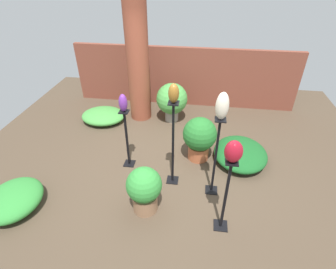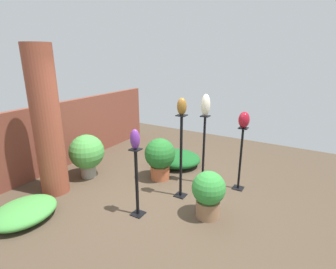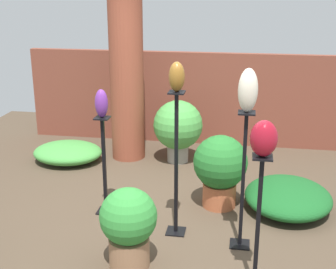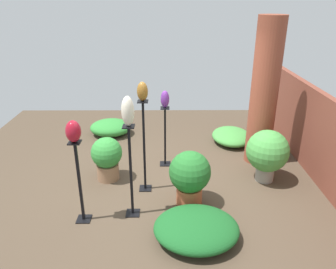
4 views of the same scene
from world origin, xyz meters
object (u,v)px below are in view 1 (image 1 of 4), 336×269
at_px(brick_pillar, 138,63).
at_px(art_vase_ivory, 222,106).
at_px(pedestal_violet, 127,142).
at_px(art_vase_ruby, 234,152).
at_px(pedestal_bronze, 173,148).
at_px(pedestal_ruby, 225,199).
at_px(potted_plant_front_left, 200,137).
at_px(art_vase_bronze, 174,93).
at_px(potted_plant_mid_left, 172,100).
at_px(pedestal_ivory, 215,161).
at_px(art_vase_violet, 123,103).
at_px(potted_plant_front_right, 144,189).

distance_m(brick_pillar, art_vase_ivory, 2.87).
relative_size(pedestal_violet, art_vase_ruby, 3.86).
bearing_deg(pedestal_bronze, pedestal_violet, 159.27).
relative_size(brick_pillar, pedestal_violet, 2.36).
bearing_deg(pedestal_ruby, potted_plant_front_left, 104.57).
height_order(pedestal_violet, pedestal_bronze, pedestal_bronze).
distance_m(pedestal_ruby, pedestal_bronze, 1.18).
height_order(pedestal_violet, potted_plant_front_left, pedestal_violet).
bearing_deg(potted_plant_front_left, art_vase_bronze, -120.46).
relative_size(pedestal_violet, potted_plant_mid_left, 1.24).
xyz_separation_m(pedestal_ivory, art_vase_ivory, (0.00, -0.00, 0.96)).
xyz_separation_m(pedestal_ruby, pedestal_bronze, (-0.82, 0.84, 0.15)).
distance_m(pedestal_ivory, art_vase_bronze, 1.24).
height_order(pedestal_violet, pedestal_ivory, pedestal_ivory).
height_order(pedestal_violet, art_vase_ruby, art_vase_ruby).
height_order(pedestal_violet, art_vase_violet, art_vase_violet).
xyz_separation_m(brick_pillar, pedestal_bronze, (1.05, -2.13, -0.64)).
bearing_deg(art_vase_violet, potted_plant_front_right, -62.18).
bearing_deg(art_vase_ivory, potted_plant_front_right, -152.72).
relative_size(art_vase_violet, art_vase_ruby, 1.05).
distance_m(art_vase_bronze, potted_plant_front_left, 1.44).
xyz_separation_m(brick_pillar, pedestal_ruby, (1.87, -2.97, -0.78)).
xyz_separation_m(art_vase_ruby, potted_plant_front_right, (-1.16, 0.17, -0.95)).
xyz_separation_m(art_vase_violet, potted_plant_front_left, (1.28, 0.37, -0.80)).
distance_m(pedestal_bronze, art_vase_violet, 1.10).
relative_size(pedestal_ivory, art_vase_ruby, 4.73).
xyz_separation_m(pedestal_ivory, potted_plant_front_left, (-0.26, 0.85, -0.15)).
distance_m(art_vase_ruby, potted_plant_front_left, 1.83).
height_order(pedestal_violet, art_vase_ivory, art_vase_ivory).
distance_m(brick_pillar, potted_plant_front_left, 2.22).
distance_m(art_vase_violet, potted_plant_front_left, 1.56).
height_order(potted_plant_mid_left, potted_plant_front_left, potted_plant_mid_left).
bearing_deg(potted_plant_front_right, potted_plant_mid_left, 88.82).
bearing_deg(pedestal_ruby, art_vase_violet, 145.19).
bearing_deg(potted_plant_front_right, art_vase_violet, 117.82).
bearing_deg(potted_plant_front_left, art_vase_violet, -163.73).
bearing_deg(pedestal_violet, pedestal_bronze, -20.73).
bearing_deg(pedestal_ivory, potted_plant_mid_left, 113.48).
bearing_deg(potted_plant_mid_left, pedestal_violet, -108.59).
xyz_separation_m(pedestal_bronze, art_vase_bronze, (0.00, 0.00, 0.97)).
relative_size(pedestal_ruby, pedestal_bronze, 0.80).
distance_m(pedestal_ruby, potted_plant_front_right, 1.18).
xyz_separation_m(art_vase_violet, art_vase_bronze, (0.87, -0.33, 0.38)).
xyz_separation_m(art_vase_violet, potted_plant_mid_left, (0.58, 1.74, -0.76)).
xyz_separation_m(pedestal_ruby, art_vase_ruby, (0.00, -0.00, 0.82)).
height_order(pedestal_ruby, potted_plant_front_right, pedestal_ruby).
distance_m(pedestal_violet, pedestal_ivory, 1.62).
height_order(pedestal_bronze, art_vase_ruby, pedestal_bronze).
bearing_deg(art_vase_ruby, pedestal_ivory, 101.16).
bearing_deg(art_vase_bronze, art_vase_ruby, -45.92).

